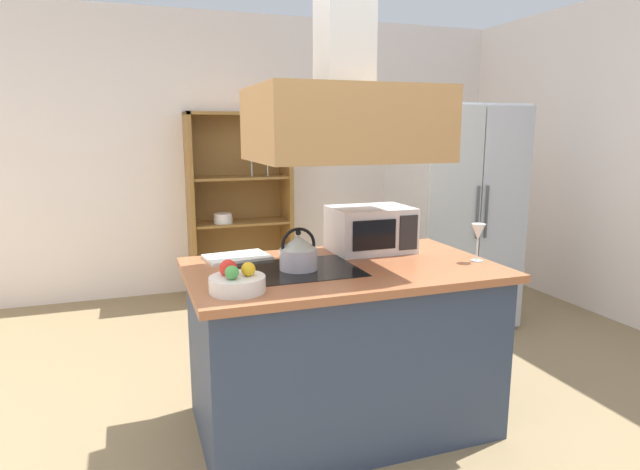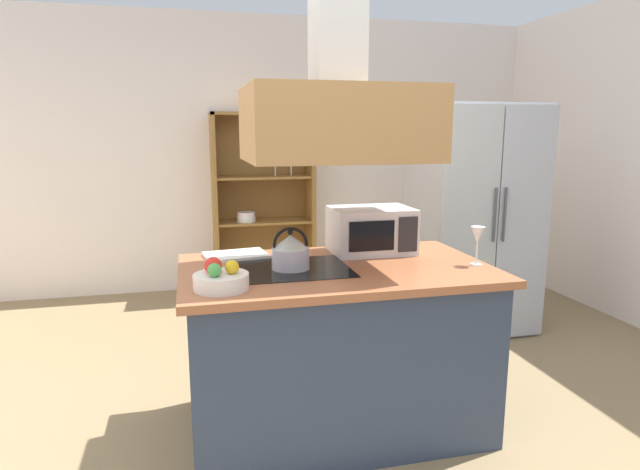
{
  "view_description": "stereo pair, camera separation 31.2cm",
  "coord_description": "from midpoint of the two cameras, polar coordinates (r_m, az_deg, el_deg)",
  "views": [
    {
      "loc": [
        -0.9,
        -2.43,
        1.6
      ],
      "look_at": [
        0.13,
        0.46,
        1.0
      ],
      "focal_mm": 30.23,
      "sensor_mm": 36.0,
      "label": 1
    },
    {
      "loc": [
        -0.6,
        -2.52,
        1.6
      ],
      "look_at": [
        0.13,
        0.46,
        1.0
      ],
      "focal_mm": 30.23,
      "sensor_mm": 36.0,
      "label": 2
    }
  ],
  "objects": [
    {
      "name": "range_hood",
      "position": [
        2.73,
        5.18,
        14.02
      ],
      "size": [
        0.9,
        0.7,
        1.25
      ],
      "color": "#B37F48"
    },
    {
      "name": "kettle",
      "position": [
        2.73,
        0.12,
        -1.81
      ],
      "size": [
        0.19,
        0.19,
        0.22
      ],
      "color": "#B8B2BE",
      "rests_on": "kitchen_island"
    },
    {
      "name": "refrigerator",
      "position": [
        4.53,
        17.72,
        1.65
      ],
      "size": [
        0.9,
        0.77,
        1.8
      ],
      "color": "#B1B3B6",
      "rests_on": "ground"
    },
    {
      "name": "kitchen_island",
      "position": [
        2.96,
        4.73,
        -11.76
      ],
      "size": [
        1.6,
        0.97,
        0.9
      ],
      "color": "#303C53",
      "rests_on": "ground"
    },
    {
      "name": "wine_glass_on_counter",
      "position": [
        2.97,
        19.28,
        -0.21
      ],
      "size": [
        0.08,
        0.08,
        0.21
      ],
      "color": "silver",
      "rests_on": "kitchen_island"
    },
    {
      "name": "cutting_board",
      "position": [
        3.03,
        -6.02,
        -2.18
      ],
      "size": [
        0.37,
        0.28,
        0.02
      ],
      "primitive_type": "cube",
      "rotation": [
        0.0,
        0.0,
        0.14
      ],
      "color": "silver",
      "rests_on": "kitchen_island"
    },
    {
      "name": "fruit_bowl",
      "position": [
        2.42,
        -6.86,
        -4.68
      ],
      "size": [
        0.25,
        0.25,
        0.14
      ],
      "color": "silver",
      "rests_on": "kitchen_island"
    },
    {
      "name": "wall_back",
      "position": [
        5.53,
        -6.06,
        8.43
      ],
      "size": [
        6.0,
        0.12,
        2.7
      ],
      "primitive_type": "cube",
      "color": "white",
      "rests_on": "ground"
    },
    {
      "name": "microwave",
      "position": [
        3.14,
        8.29,
        0.5
      ],
      "size": [
        0.46,
        0.35,
        0.26
      ],
      "color": "silver",
      "rests_on": "kitchen_island"
    },
    {
      "name": "dish_cabinet",
      "position": [
        5.38,
        -4.45,
        2.3
      ],
      "size": [
        0.98,
        0.4,
        1.76
      ],
      "color": "olive",
      "rests_on": "ground"
    },
    {
      "name": "ground_plane",
      "position": [
        3.04,
        2.77,
        -20.73
      ],
      "size": [
        7.8,
        7.8,
        0.0
      ],
      "primitive_type": "plane",
      "color": "#897450"
    }
  ]
}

